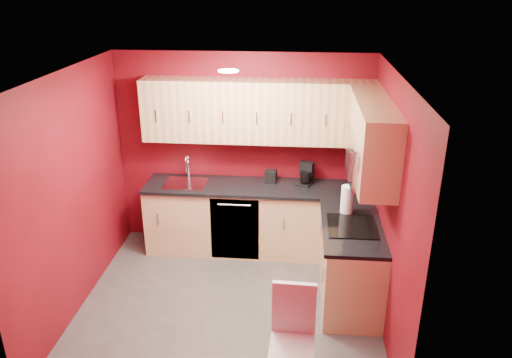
% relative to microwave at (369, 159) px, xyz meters
% --- Properties ---
extents(floor, '(3.20, 3.20, 0.00)m').
position_rel_microwave_xyz_m(floor, '(-1.39, -0.20, -1.66)').
color(floor, '#514E4C').
rests_on(floor, ground).
extents(ceiling, '(3.20, 3.20, 0.00)m').
position_rel_microwave_xyz_m(ceiling, '(-1.39, -0.20, 0.84)').
color(ceiling, white).
rests_on(ceiling, wall_back).
extents(wall_back, '(3.20, 0.00, 3.20)m').
position_rel_microwave_xyz_m(wall_back, '(-1.39, 1.30, -0.41)').
color(wall_back, maroon).
rests_on(wall_back, floor).
extents(wall_front, '(3.20, 0.00, 3.20)m').
position_rel_microwave_xyz_m(wall_front, '(-1.39, -1.70, -0.41)').
color(wall_front, maroon).
rests_on(wall_front, floor).
extents(wall_left, '(0.00, 3.00, 3.00)m').
position_rel_microwave_xyz_m(wall_left, '(-2.99, -0.20, -0.41)').
color(wall_left, maroon).
rests_on(wall_left, floor).
extents(wall_right, '(0.00, 3.00, 3.00)m').
position_rel_microwave_xyz_m(wall_right, '(0.21, -0.20, -0.41)').
color(wall_right, maroon).
rests_on(wall_right, floor).
extents(base_cabinets_back, '(2.80, 0.60, 0.87)m').
position_rel_microwave_xyz_m(base_cabinets_back, '(-1.19, 1.00, -1.22)').
color(base_cabinets_back, '#EEBC88').
rests_on(base_cabinets_back, floor).
extents(base_cabinets_right, '(0.60, 1.30, 0.87)m').
position_rel_microwave_xyz_m(base_cabinets_right, '(-0.09, 0.05, -1.22)').
color(base_cabinets_right, '#EEBC88').
rests_on(base_cabinets_right, floor).
extents(countertop_back, '(2.80, 0.63, 0.04)m').
position_rel_microwave_xyz_m(countertop_back, '(-1.19, 0.99, -0.77)').
color(countertop_back, black).
rests_on(countertop_back, base_cabinets_back).
extents(countertop_right, '(0.63, 1.27, 0.04)m').
position_rel_microwave_xyz_m(countertop_right, '(-0.11, 0.04, -0.77)').
color(countertop_right, black).
rests_on(countertop_right, base_cabinets_right).
extents(upper_cabinets_back, '(2.80, 0.35, 0.75)m').
position_rel_microwave_xyz_m(upper_cabinets_back, '(-1.19, 1.13, 0.17)').
color(upper_cabinets_back, '#E1B17F').
rests_on(upper_cabinets_back, wall_back).
extents(upper_cabinets_right, '(0.35, 1.55, 0.75)m').
position_rel_microwave_xyz_m(upper_cabinets_right, '(0.03, 0.24, 0.23)').
color(upper_cabinets_right, '#E1B17F').
rests_on(upper_cabinets_right, wall_right).
extents(microwave, '(0.42, 0.76, 0.42)m').
position_rel_microwave_xyz_m(microwave, '(0.00, 0.00, 0.00)').
color(microwave, silver).
rests_on(microwave, upper_cabinets_right).
extents(cooktop, '(0.50, 0.55, 0.01)m').
position_rel_microwave_xyz_m(cooktop, '(-0.11, 0.00, -0.74)').
color(cooktop, black).
rests_on(cooktop, countertop_right).
extents(sink, '(0.52, 0.42, 0.35)m').
position_rel_microwave_xyz_m(sink, '(-2.09, 1.00, -0.72)').
color(sink, silver).
rests_on(sink, countertop_back).
extents(dishwasher_front, '(0.60, 0.02, 0.82)m').
position_rel_microwave_xyz_m(dishwasher_front, '(-1.44, 0.71, -1.22)').
color(dishwasher_front, black).
rests_on(dishwasher_front, base_cabinets_back).
extents(downlight, '(0.20, 0.20, 0.01)m').
position_rel_microwave_xyz_m(downlight, '(-1.39, 0.10, 0.82)').
color(downlight, white).
rests_on(downlight, ceiling).
extents(coffee_maker, '(0.24, 0.27, 0.28)m').
position_rel_microwave_xyz_m(coffee_maker, '(-0.60, 1.09, -0.61)').
color(coffee_maker, black).
rests_on(coffee_maker, countertop_back).
extents(napkin_holder, '(0.16, 0.16, 0.15)m').
position_rel_microwave_xyz_m(napkin_holder, '(-1.03, 1.13, -0.67)').
color(napkin_holder, black).
rests_on(napkin_holder, countertop_back).
extents(paper_towel, '(0.21, 0.21, 0.32)m').
position_rel_microwave_xyz_m(paper_towel, '(-0.15, 0.32, -0.59)').
color(paper_towel, white).
rests_on(paper_towel, countertop_right).
extents(dining_chair, '(0.39, 0.41, 0.94)m').
position_rel_microwave_xyz_m(dining_chair, '(-0.69, -1.30, -1.19)').
color(dining_chair, silver).
rests_on(dining_chair, floor).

